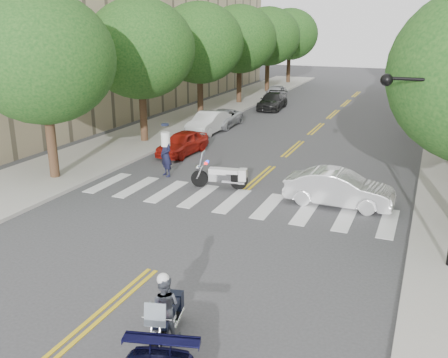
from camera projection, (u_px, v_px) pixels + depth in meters
The scene contains 18 objects.
ground at pixel (152, 270), 14.99m from camera, with size 140.00×140.00×0.00m, color #38383A.
sidewalk_left at pixel (192, 118), 37.78m from camera, with size 5.00×60.00×0.15m, color #9E9991.
tree_l_0 at pixel (42, 59), 21.80m from camera, with size 6.40×6.40×8.45m.
tree_l_1 at pixel (140, 49), 28.82m from camera, with size 6.40×6.40×8.45m.
tree_l_2 at pixel (200, 43), 35.85m from camera, with size 6.40×6.40×8.45m.
tree_l_3 at pixel (239, 39), 42.87m from camera, with size 6.40×6.40×8.45m.
tree_l_4 at pixel (268, 36), 49.90m from camera, with size 6.40×6.40×8.45m.
tree_l_5 at pixel (290, 34), 56.92m from camera, with size 6.40×6.40×8.45m.
traffic_signal_pole at pixel (447, 148), 14.08m from camera, with size 2.82×0.42×6.00m.
motorcycle_police at pixel (165, 311), 11.49m from camera, with size 0.86×2.16×1.78m.
motorcycle_parked at pixel (224, 176), 22.11m from camera, with size 2.55×0.93×1.65m.
officer_standing at pixel (166, 155), 23.69m from camera, with size 0.75×0.49×2.06m, color black.
convertible at pixel (339, 188), 20.03m from camera, with size 1.51×4.32×1.42m, color white.
parked_car_a at pixel (183, 143), 27.67m from camera, with size 1.53×3.81×1.30m, color #A81B11.
parked_car_b at pixel (209, 123), 32.86m from camera, with size 1.49×4.26×1.41m, color silver.
parked_car_c at pixel (222, 118), 34.84m from camera, with size 1.93×4.19×1.16m, color #9C9DA3.
parked_car_d at pixel (273, 101), 41.73m from camera, with size 1.87×4.60×1.34m, color black.
parked_car_e at pixel (275, 93), 45.93m from camera, with size 1.68×4.17×1.42m, color #9F9FA4.
Camera 1 is at (7.18, -11.55, 7.20)m, focal length 40.00 mm.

